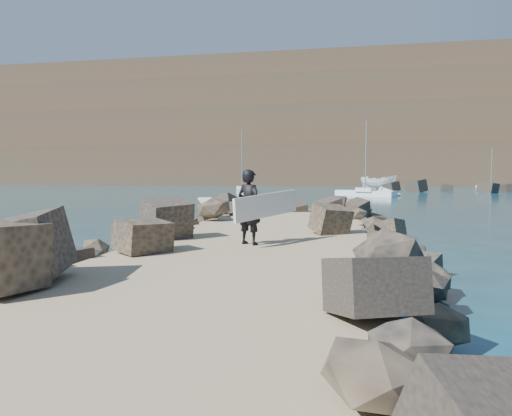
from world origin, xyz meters
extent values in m
plane|color=#0F384C|center=(0.00, 0.00, 0.00)|extent=(800.00, 800.00, 0.00)
cube|color=#8C7759|center=(0.00, -2.00, 0.30)|extent=(6.00, 26.00, 0.60)
cube|color=black|center=(-2.90, -1.50, 0.50)|extent=(2.60, 22.00, 1.00)
cube|color=black|center=(2.90, -1.50, 0.50)|extent=(2.60, 22.00, 1.00)
cube|color=#2D4919|center=(10.00, 160.00, 16.00)|extent=(360.00, 140.00, 32.00)
cube|color=white|center=(-3.02, 4.89, 1.04)|extent=(1.61, 2.23, 0.08)
imported|color=white|center=(8.25, 68.31, 1.17)|extent=(6.39, 3.40, 2.34)
imported|color=black|center=(-0.07, -1.56, 1.56)|extent=(0.83, 0.71, 1.92)
cube|color=beige|center=(0.38, -1.56, 1.61)|extent=(1.29, 2.08, 0.75)
cube|color=silver|center=(26.67, 69.66, 0.25)|extent=(3.67, 5.83, 0.80)
cylinder|color=gray|center=(26.67, 69.66, 3.81)|extent=(0.12, 0.12, 6.43)
cube|color=silver|center=(26.67, 69.03, 0.75)|extent=(1.55, 1.88, 0.44)
cube|color=silver|center=(4.77, 40.27, 0.25)|extent=(6.88, 5.17, 0.80)
cylinder|color=gray|center=(4.77, 40.27, 4.53)|extent=(0.12, 0.12, 7.87)
cube|color=silver|center=(4.77, 39.81, 0.75)|extent=(2.30, 2.04, 0.44)
cube|color=silver|center=(-10.79, 45.69, 0.25)|extent=(3.09, 7.09, 0.80)
cylinder|color=gray|center=(-10.79, 45.69, 4.41)|extent=(0.12, 0.12, 7.62)
cube|color=silver|center=(-10.79, 44.89, 0.75)|extent=(1.53, 2.14, 0.44)
cube|color=white|center=(-40.00, 152.00, 34.00)|extent=(10.00, 8.00, 4.00)
cube|color=white|center=(0.00, 165.00, 33.75)|extent=(8.00, 6.00, 3.50)
cube|color=white|center=(35.00, 148.00, 34.00)|extent=(12.00, 7.00, 4.00)
camera|label=1|loc=(2.28, -12.92, 2.37)|focal=32.00mm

